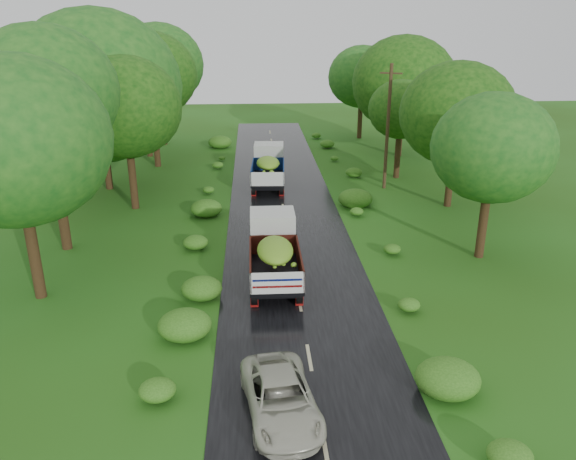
{
  "coord_description": "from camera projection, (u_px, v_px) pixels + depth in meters",
  "views": [
    {
      "loc": [
        -1.77,
        -16.32,
        10.96
      ],
      "look_at": [
        -0.23,
        7.88,
        1.7
      ],
      "focal_mm": 35.0,
      "sensor_mm": 36.0,
      "label": 1
    }
  ],
  "objects": [
    {
      "name": "truck_near",
      "position": [
        274.0,
        248.0,
        24.62
      ],
      "size": [
        2.15,
        5.96,
        2.51
      ],
      "rotation": [
        0.0,
        0.0,
        -0.0
      ],
      "color": "black",
      "rests_on": "ground"
    },
    {
      "name": "trees_right",
      "position": [
        411.0,
        98.0,
        39.72
      ],
      "size": [
        5.79,
        32.01,
        7.78
      ],
      "color": "black",
      "rests_on": "ground"
    },
    {
      "name": "truck_far",
      "position": [
        268.0,
        165.0,
        38.41
      ],
      "size": [
        2.42,
        6.07,
        2.51
      ],
      "rotation": [
        0.0,
        0.0,
        -0.05
      ],
      "color": "black",
      "rests_on": "ground"
    },
    {
      "name": "utility_pole",
      "position": [
        388.0,
        126.0,
        36.72
      ],
      "size": [
        1.36,
        0.66,
        8.19
      ],
      "rotation": [
        0.0,
        0.0,
        -0.41
      ],
      "color": "#382616",
      "rests_on": "ground"
    },
    {
      "name": "ground",
      "position": [
        309.0,
        358.0,
        19.23
      ],
      "size": [
        120.0,
        120.0,
        0.0
      ],
      "primitive_type": "plane",
      "color": "#254A10",
      "rests_on": "ground"
    },
    {
      "name": "car",
      "position": [
        281.0,
        398.0,
        16.26
      ],
      "size": [
        2.51,
        4.45,
        1.17
      ],
      "primitive_type": "imported",
      "rotation": [
        0.0,
        0.0,
        0.14
      ],
      "color": "beige",
      "rests_on": "road"
    },
    {
      "name": "shrubs",
      "position": [
        285.0,
        214.0,
        32.16
      ],
      "size": [
        11.9,
        44.0,
        0.7
      ],
      "color": "#275D16",
      "rests_on": "ground"
    },
    {
      "name": "trees_left",
      "position": [
        116.0,
        86.0,
        35.93
      ],
      "size": [
        6.65,
        33.67,
        9.38
      ],
      "color": "black",
      "rests_on": "ground"
    },
    {
      "name": "road",
      "position": [
        298.0,
        291.0,
        23.89
      ],
      "size": [
        6.5,
        80.0,
        0.02
      ],
      "primitive_type": "cube",
      "color": "black",
      "rests_on": "ground"
    },
    {
      "name": "road_lines",
      "position": [
        296.0,
        280.0,
        24.82
      ],
      "size": [
        0.12,
        69.6,
        0.0
      ],
      "color": "#BFB78C",
      "rests_on": "road"
    }
  ]
}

